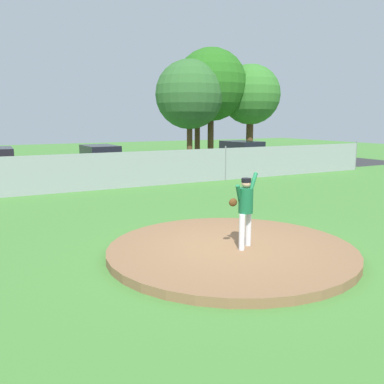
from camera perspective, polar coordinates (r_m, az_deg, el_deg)
name	(u,v)px	position (r m, az deg, el deg)	size (l,w,h in m)	color
ground_plane	(137,206)	(14.85, -7.43, -1.94)	(80.00, 80.00, 0.00)	#427A33
asphalt_strip	(81,177)	(22.90, -14.92, 1.99)	(44.00, 7.00, 0.01)	#2B2B2D
pitchers_mound	(231,250)	(9.61, 5.33, -7.92)	(5.58, 5.58, 0.18)	brown
pitcher_youth	(245,205)	(9.30, 7.25, -1.79)	(0.78, 0.34, 1.68)	silver
baseball	(250,230)	(10.86, 7.88, -5.17)	(0.07, 0.07, 0.07)	white
chainlink_fence	(104,171)	(18.48, -11.85, 2.78)	(30.94, 0.07, 1.70)	gray
parked_car_teal	(242,155)	(26.71, 6.77, 5.06)	(2.19, 4.73, 1.65)	#146066
parked_car_navy	(100,161)	(23.41, -12.36, 4.17)	(1.90, 4.58, 1.62)	#161E4C
traffic_cone_orange	(244,169)	(23.88, 7.11, 3.18)	(0.40, 0.40, 0.55)	orange
tree_bushy_near	(190,95)	(32.85, -0.33, 13.12)	(5.27, 5.27, 7.51)	#4C331E
tree_leaning_west	(197,103)	(34.55, 0.73, 12.07)	(3.85, 3.85, 6.28)	#4C331E
tree_broad_right	(211,85)	(34.50, 2.60, 14.36)	(5.75, 5.75, 8.60)	#4C331E
tree_broad_left	(251,95)	(35.82, 7.97, 12.95)	(4.92, 4.92, 7.48)	#4C331E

